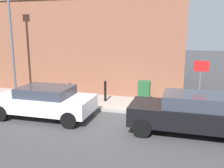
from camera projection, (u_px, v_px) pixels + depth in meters
ground at (132, 121)px, 10.13m from camera, size 80.00×80.00×0.00m
sidewalk at (31, 97)px, 13.58m from camera, size 2.34×30.00×0.15m
corner_building at (93, 16)px, 16.50m from camera, size 7.06×11.96×9.11m
car_black at (189, 113)px, 8.81m from camera, size 1.90×4.14×1.45m
car_white at (45, 101)px, 10.43m from camera, size 1.92×4.12×1.34m
utility_cabinet at (144, 94)px, 11.79m from camera, size 0.46×0.61×1.15m
bollard_near_cabinet at (105, 90)px, 12.38m from camera, size 0.14×0.14×1.04m
bollard_far_kerb at (70, 93)px, 11.86m from camera, size 0.14×0.14×1.04m
street_sign at (200, 79)px, 10.23m from camera, size 0.08×0.60×2.30m
lamppost at (11, 37)px, 12.84m from camera, size 0.20×0.44×5.72m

